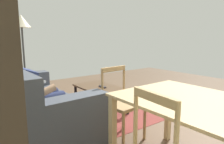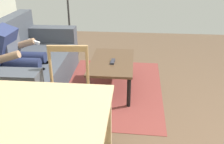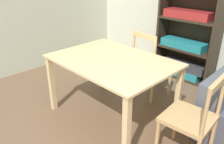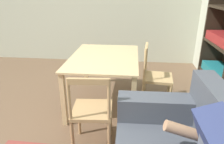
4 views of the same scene
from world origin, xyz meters
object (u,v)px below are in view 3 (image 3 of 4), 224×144
Objects in this scene: dining_chair_facing_couch at (191,119)px; dining_table at (112,68)px; dining_chair_near_wall at (151,65)px; bookshelf at (188,32)px.

dining_table is at bearing -179.87° from dining_chair_facing_couch.
dining_table is at bearing -89.78° from dining_chair_near_wall.
bookshelf is at bearing 88.52° from dining_chair_near_wall.
dining_chair_near_wall is 1.27m from dining_chair_facing_couch.
bookshelf is 1.69m from dining_table.
dining_chair_near_wall reaches higher than dining_table.
bookshelf is at bearing 89.29° from dining_table.
dining_chair_near_wall is at bearing 143.37° from dining_chair_facing_couch.
dining_chair_facing_couch is (1.00, -1.68, -0.30)m from bookshelf.
dining_table is (-0.02, -1.68, -0.11)m from bookshelf.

